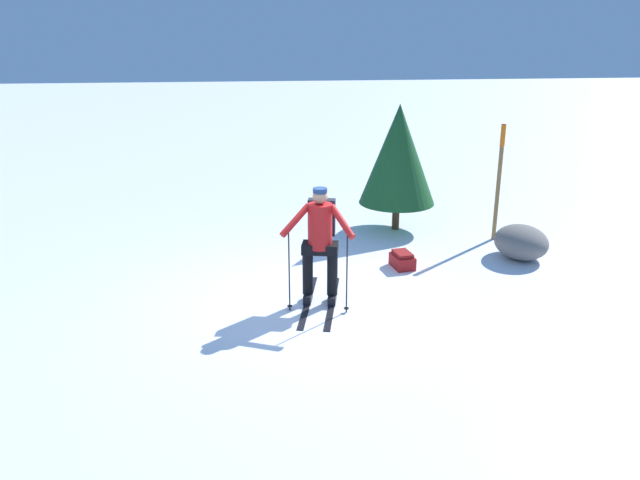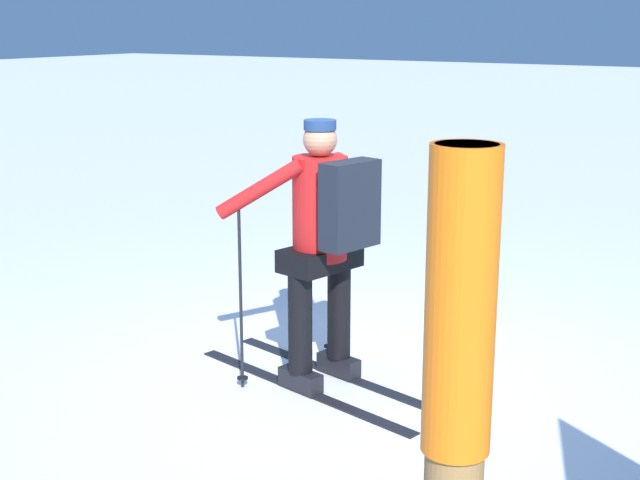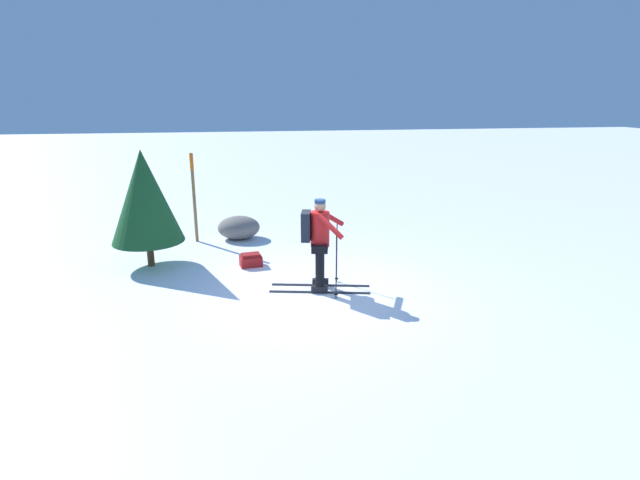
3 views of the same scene
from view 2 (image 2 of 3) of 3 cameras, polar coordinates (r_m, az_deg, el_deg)
The scene contains 2 objects.
ground_plane at distance 5.83m, azimuth 1.77°, elevation -8.89°, with size 80.00×80.00×0.00m, color white.
skier at distance 5.45m, azimuth 0.22°, elevation 0.25°, with size 1.88×1.01×1.68m.
Camera 2 is at (-2.71, 4.64, 2.27)m, focal length 50.00 mm.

